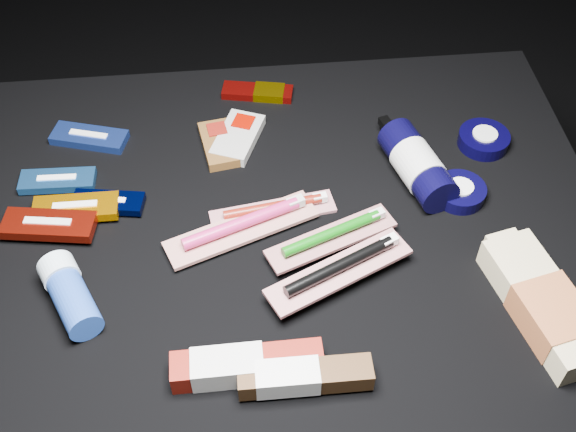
{
  "coord_description": "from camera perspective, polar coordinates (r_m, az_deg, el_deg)",
  "views": [
    {
      "loc": [
        -0.05,
        -0.67,
        1.21
      ],
      "look_at": [
        0.01,
        0.01,
        0.42
      ],
      "focal_mm": 45.0,
      "sensor_mm": 36.0,
      "label": 1
    }
  ],
  "objects": [
    {
      "name": "cream_tin_lower",
      "position": [
        1.12,
        13.42,
        1.87
      ],
      "size": [
        0.08,
        0.08,
        0.02
      ],
      "rotation": [
        0.0,
        0.0,
        0.32
      ],
      "color": "black",
      "rests_on": "cloth_table"
    },
    {
      "name": "luna_bar_3",
      "position": [
        1.11,
        -16.41,
        0.6
      ],
      "size": [
        0.12,
        0.05,
        0.02
      ],
      "rotation": [
        0.0,
        0.0,
        -0.01
      ],
      "color": "#C47600",
      "rests_on": "cloth_table"
    },
    {
      "name": "clif_bar_0",
      "position": [
        1.18,
        -5.4,
        5.82
      ],
      "size": [
        0.07,
        0.11,
        0.02
      ],
      "rotation": [
        0.0,
        0.0,
        0.16
      ],
      "color": "brown",
      "rests_on": "cloth_table"
    },
    {
      "name": "toothpaste_carton_red",
      "position": [
        0.91,
        -3.78,
        -11.75
      ],
      "size": [
        0.19,
        0.04,
        0.04
      ],
      "rotation": [
        0.0,
        0.0,
        0.01
      ],
      "color": "maroon",
      "rests_on": "cloth_table"
    },
    {
      "name": "luna_bar_1",
      "position": [
        1.16,
        -17.74,
        2.68
      ],
      "size": [
        0.12,
        0.05,
        0.01
      ],
      "rotation": [
        0.0,
        0.0,
        -0.03
      ],
      "color": "#1F5594",
      "rests_on": "cloth_table"
    },
    {
      "name": "toothbrush_pack_1",
      "position": [
        1.04,
        -3.54,
        -0.76
      ],
      "size": [
        0.23,
        0.13,
        0.03
      ],
      "rotation": [
        0.0,
        0.0,
        0.37
      ],
      "color": "beige",
      "rests_on": "cloth_table"
    },
    {
      "name": "bodywash_bottle",
      "position": [
        1.01,
        19.59,
        -6.68
      ],
      "size": [
        0.12,
        0.23,
        0.05
      ],
      "rotation": [
        0.0,
        0.0,
        0.23
      ],
      "color": "#C9B789",
      "rests_on": "cloth_table"
    },
    {
      "name": "deodorant_stick",
      "position": [
        1.0,
        -16.86,
        -5.93
      ],
      "size": [
        0.1,
        0.13,
        0.05
      ],
      "rotation": [
        0.0,
        0.0,
        0.44
      ],
      "color": "#1F4297",
      "rests_on": "cloth_table"
    },
    {
      "name": "toothbrush_pack_0",
      "position": [
        1.07,
        -1.07,
        0.54
      ],
      "size": [
        0.19,
        0.07,
        0.02
      ],
      "rotation": [
        0.0,
        0.0,
        0.15
      ],
      "color": "beige",
      "rests_on": "cloth_table"
    },
    {
      "name": "cream_tin_upper",
      "position": [
        1.21,
        15.2,
        5.86
      ],
      "size": [
        0.08,
        0.08,
        0.03
      ],
      "rotation": [
        0.0,
        0.0,
        0.32
      ],
      "color": "black",
      "rests_on": "cloth_table"
    },
    {
      "name": "power_bar",
      "position": [
        1.27,
        -2.11,
        9.74
      ],
      "size": [
        0.13,
        0.06,
        0.01
      ],
      "rotation": [
        0.0,
        0.0,
        -0.2
      ],
      "color": "#710907",
      "rests_on": "cloth_table"
    },
    {
      "name": "toothbrush_pack_2",
      "position": [
        1.02,
        3.58,
        -1.53
      ],
      "size": [
        0.2,
        0.11,
        0.02
      ],
      "rotation": [
        0.0,
        0.0,
        0.38
      ],
      "color": "#A8A19C",
      "rests_on": "cloth_table"
    },
    {
      "name": "luna_bar_0",
      "position": [
        1.22,
        -15.42,
        6.01
      ],
      "size": [
        0.13,
        0.08,
        0.02
      ],
      "rotation": [
        0.0,
        0.0,
        -0.29
      ],
      "color": "navy",
      "rests_on": "cloth_table"
    },
    {
      "name": "toothpaste_carton_green",
      "position": [
        0.9,
        0.87,
        -12.6
      ],
      "size": [
        0.16,
        0.04,
        0.03
      ],
      "rotation": [
        0.0,
        0.0,
        -0.01
      ],
      "color": "#3B2411",
      "rests_on": "cloth_table"
    },
    {
      "name": "toothbrush_pack_3",
      "position": [
        0.98,
        4.22,
        -4.12
      ],
      "size": [
        0.21,
        0.13,
        0.02
      ],
      "rotation": [
        0.0,
        0.0,
        0.44
      ],
      "color": "#B9B4AC",
      "rests_on": "cloth_table"
    },
    {
      "name": "lotion_bottle",
      "position": [
        1.12,
        10.16,
        4.02
      ],
      "size": [
        0.1,
        0.2,
        0.06
      ],
      "rotation": [
        0.0,
        0.0,
        0.27
      ],
      "color": "black",
      "rests_on": "cloth_table"
    },
    {
      "name": "cloth_table",
      "position": [
        1.21,
        -0.66,
        -7.24
      ],
      "size": [
        0.98,
        0.78,
        0.4
      ],
      "primitive_type": "cube",
      "color": "black",
      "rests_on": "ground"
    },
    {
      "name": "luna_bar_4",
      "position": [
        1.09,
        -18.37,
        -0.67
      ],
      "size": [
        0.14,
        0.07,
        0.02
      ],
      "rotation": [
        0.0,
        0.0,
        -0.16
      ],
      "color": "maroon",
      "rests_on": "cloth_table"
    },
    {
      "name": "clif_bar_1",
      "position": [
        1.18,
        -3.91,
        6.37
      ],
      "size": [
        0.1,
        0.12,
        0.02
      ],
      "rotation": [
        0.0,
        0.0,
        -0.39
      ],
      "color": "#A7A7A0",
      "rests_on": "cloth_table"
    },
    {
      "name": "ground",
      "position": [
        1.38,
        -0.59,
        -11.85
      ],
      "size": [
        3.0,
        3.0,
        0.0
      ],
      "primitive_type": "plane",
      "color": "black",
      "rests_on": "ground"
    },
    {
      "name": "luna_bar_2",
      "position": [
        1.11,
        -14.03,
        1.06
      ],
      "size": [
        0.11,
        0.06,
        0.01
      ],
      "rotation": [
        0.0,
        0.0,
        -0.17
      ],
      "color": "black",
      "rests_on": "cloth_table"
    }
  ]
}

